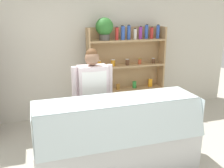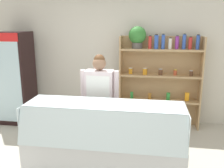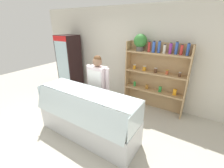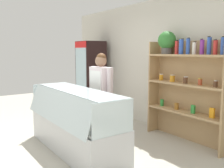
% 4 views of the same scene
% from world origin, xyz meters
% --- Properties ---
extents(back_wall, '(6.80, 0.10, 2.70)m').
position_xyz_m(back_wall, '(0.00, 2.17, 1.35)').
color(back_wall, beige).
rests_on(back_wall, ground).
extents(shelving_unit, '(1.59, 0.34, 2.00)m').
position_xyz_m(shelving_unit, '(0.75, 1.90, 1.18)').
color(shelving_unit, tan).
rests_on(shelving_unit, ground).
extents(deli_display_case, '(2.16, 0.75, 1.01)m').
position_xyz_m(deli_display_case, '(0.05, 0.09, 0.31)').
color(deli_display_case, silver).
rests_on(deli_display_case, ground).
extents(shop_clerk, '(0.62, 0.25, 1.59)m').
position_xyz_m(shop_clerk, '(-0.13, 0.71, 0.94)').
color(shop_clerk, '#2D2D38').
rests_on(shop_clerk, ground).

